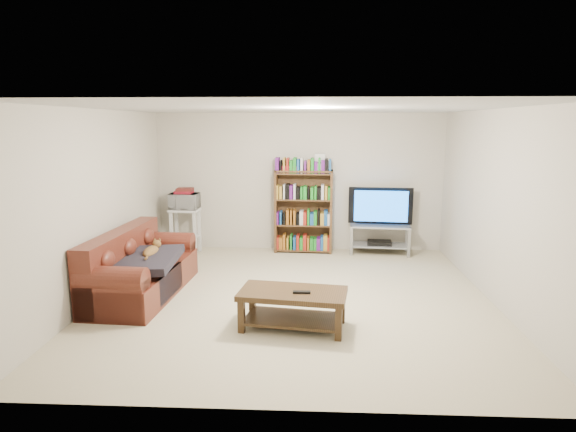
# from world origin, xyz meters

# --- Properties ---
(floor) EXTENTS (5.00, 5.00, 0.00)m
(floor) POSITION_xyz_m (0.00, 0.00, 0.00)
(floor) COLOR beige
(floor) RESTS_ON ground
(ceiling) EXTENTS (5.00, 5.00, 0.00)m
(ceiling) POSITION_xyz_m (0.00, 0.00, 2.40)
(ceiling) COLOR white
(ceiling) RESTS_ON ground
(wall_back) EXTENTS (5.00, 0.00, 5.00)m
(wall_back) POSITION_xyz_m (0.00, 2.50, 1.20)
(wall_back) COLOR beige
(wall_back) RESTS_ON ground
(wall_front) EXTENTS (5.00, 0.00, 5.00)m
(wall_front) POSITION_xyz_m (0.00, -2.50, 1.20)
(wall_front) COLOR beige
(wall_front) RESTS_ON ground
(wall_left) EXTENTS (0.00, 5.00, 5.00)m
(wall_left) POSITION_xyz_m (-2.50, 0.00, 1.20)
(wall_left) COLOR beige
(wall_left) RESTS_ON ground
(wall_right) EXTENTS (0.00, 5.00, 5.00)m
(wall_right) POSITION_xyz_m (2.50, 0.00, 1.20)
(wall_right) COLOR beige
(wall_right) RESTS_ON ground
(sofa) EXTENTS (0.98, 2.03, 0.85)m
(sofa) POSITION_xyz_m (-2.06, 0.04, 0.30)
(sofa) COLOR #562116
(sofa) RESTS_ON floor
(blanket) EXTENTS (0.79, 1.01, 0.18)m
(blanket) POSITION_xyz_m (-1.89, -0.11, 0.51)
(blanket) COLOR black
(blanket) RESTS_ON sofa
(cat) EXTENTS (0.25, 0.55, 0.16)m
(cat) POSITION_xyz_m (-1.88, 0.07, 0.57)
(cat) COLOR brown
(cat) RESTS_ON sofa
(coffee_table) EXTENTS (1.23, 0.73, 0.42)m
(coffee_table) POSITION_xyz_m (0.02, -0.92, 0.29)
(coffee_table) COLOR #372513
(coffee_table) RESTS_ON floor
(remote) EXTENTS (0.19, 0.06, 0.02)m
(remote) POSITION_xyz_m (0.12, -0.99, 0.43)
(remote) COLOR black
(remote) RESTS_ON coffee_table
(tv_stand) EXTENTS (1.06, 0.55, 0.51)m
(tv_stand) POSITION_xyz_m (1.40, 2.23, 0.34)
(tv_stand) COLOR #999EA3
(tv_stand) RESTS_ON floor
(television) EXTENTS (1.10, 0.25, 0.63)m
(television) POSITION_xyz_m (1.40, 2.23, 0.82)
(television) COLOR black
(television) RESTS_ON tv_stand
(dvd_player) EXTENTS (0.43, 0.32, 0.06)m
(dvd_player) POSITION_xyz_m (1.40, 2.23, 0.19)
(dvd_player) COLOR black
(dvd_player) RESTS_ON tv_stand
(bookshelf) EXTENTS (1.01, 0.36, 1.44)m
(bookshelf) POSITION_xyz_m (0.08, 2.29, 0.74)
(bookshelf) COLOR #4F331B
(bookshelf) RESTS_ON floor
(shelf_clutter) EXTENTS (0.74, 0.23, 0.28)m
(shelf_clutter) POSITION_xyz_m (0.18, 2.30, 1.54)
(shelf_clutter) COLOR silver
(shelf_clutter) RESTS_ON bookshelf
(microwave_stand) EXTENTS (0.50, 0.38, 0.78)m
(microwave_stand) POSITION_xyz_m (-1.96, 2.10, 0.50)
(microwave_stand) COLOR silver
(microwave_stand) RESTS_ON floor
(microwave) EXTENTS (0.50, 0.35, 0.27)m
(microwave) POSITION_xyz_m (-1.96, 2.10, 0.91)
(microwave) COLOR silver
(microwave) RESTS_ON microwave_stand
(game_boxes) EXTENTS (0.30, 0.26, 0.05)m
(game_boxes) POSITION_xyz_m (-1.96, 2.10, 1.07)
(game_boxes) COLOR maroon
(game_boxes) RESTS_ON microwave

